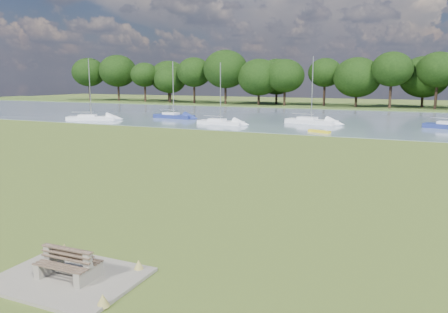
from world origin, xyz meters
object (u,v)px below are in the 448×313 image
at_px(bench_pair, 68,264).
at_px(sailboat_5, 173,115).
at_px(sailboat_2, 91,117).
at_px(sailboat_4, 311,120).
at_px(kayak, 319,131).
at_px(sailboat_3, 220,121).

relative_size(bench_pair, sailboat_5, 0.22).
height_order(sailboat_2, sailboat_4, sailboat_4).
height_order(kayak, sailboat_5, sailboat_5).
bearing_deg(kayak, sailboat_3, -170.73).
relative_size(sailboat_3, sailboat_4, 0.91).
xyz_separation_m(sailboat_2, sailboat_5, (9.31, 7.28, 0.03)).
bearing_deg(sailboat_2, sailboat_3, -18.40).
distance_m(sailboat_2, sailboat_4, 30.83).
relative_size(sailboat_3, sailboat_5, 0.94).
bearing_deg(sailboat_3, bench_pair, -66.84).
distance_m(sailboat_3, sailboat_5, 11.32).
relative_size(kayak, sailboat_4, 0.31).
xyz_separation_m(bench_pair, sailboat_2, (-33.38, 39.97, 0.03)).
distance_m(sailboat_2, sailboat_3, 19.45).
distance_m(bench_pair, sailboat_5, 53.02).
distance_m(kayak, sailboat_5, 25.11).
bearing_deg(sailboat_2, bench_pair, -74.53).
xyz_separation_m(kayak, sailboat_5, (-23.57, 8.63, 0.37)).
bearing_deg(kayak, sailboat_2, -159.06).
distance_m(kayak, sailboat_2, 32.91).
relative_size(sailboat_4, sailboat_5, 1.04).
bearing_deg(bench_pair, kayak, 89.86).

